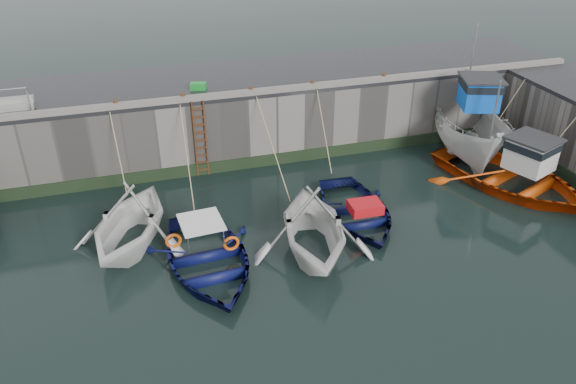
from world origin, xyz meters
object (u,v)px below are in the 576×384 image
object	(u,v)px
boat_near_blacktrim	(312,251)
bollard_b	(183,97)
ladder	(200,140)
bollard_e	(384,77)
bollard_c	(251,90)
bollard_d	(312,84)
fish_crate	(198,86)
boat_near_blue	(208,267)
bollard_a	(116,104)
boat_near_white	(133,245)
boat_near_navy	(355,216)
boat_far_orange	(512,176)
boat_far_white	(469,129)

from	to	relation	value
boat_near_blacktrim	bollard_b	world-z (taller)	bollard_b
ladder	bollard_e	size ratio (longest dim) A/B	11.43
ladder	bollard_c	world-z (taller)	bollard_c
bollard_b	bollard_d	distance (m)	5.30
fish_crate	bollard_c	size ratio (longest dim) A/B	2.25
boat_near_blue	bollard_b	xyz separation A→B (m)	(0.38, 6.54, 3.30)
bollard_a	bollard_e	distance (m)	11.00
boat_near_white	boat_near_blue	size ratio (longest dim) A/B	0.89
boat_near_white	bollard_b	size ratio (longest dim) A/B	16.85
ladder	fish_crate	distance (m)	2.26
boat_near_blacktrim	bollard_b	size ratio (longest dim) A/B	17.40
fish_crate	bollard_b	xyz separation A→B (m)	(-0.78, -1.12, 0.00)
boat_near_blue	bollard_d	distance (m)	9.27
boat_near_blacktrim	boat_near_blue	bearing A→B (deg)	-173.02
boat_near_blacktrim	bollard_d	bearing A→B (deg)	81.53
fish_crate	bollard_a	size ratio (longest dim) A/B	2.25
boat_near_navy	boat_far_orange	world-z (taller)	boat_far_orange
boat_near_white	boat_near_blacktrim	bearing A→B (deg)	3.68
boat_near_navy	bollard_b	xyz separation A→B (m)	(-5.26, 5.14, 3.30)
bollard_a	bollard_d	distance (m)	7.80
ladder	boat_near_blacktrim	xyz separation A→B (m)	(2.56, -6.39, -1.59)
boat_near_navy	bollard_a	bearing A→B (deg)	148.65
bollard_b	bollard_c	xyz separation A→B (m)	(2.70, 0.00, 0.00)
ladder	fish_crate	bearing A→B (deg)	79.08
boat_near_navy	boat_far_white	bearing A→B (deg)	29.68
fish_crate	boat_near_navy	bearing A→B (deg)	-37.49
boat_far_orange	bollard_a	size ratio (longest dim) A/B	27.83
ladder	bollard_d	xyz separation A→B (m)	(4.80, 0.34, 1.71)
bollard_c	bollard_e	bearing A→B (deg)	0.00
boat_near_blue	bollard_d	bearing A→B (deg)	45.07
fish_crate	ladder	bearing A→B (deg)	-83.98
boat_near_blacktrim	bollard_b	bearing A→B (deg)	124.45
boat_near_blacktrim	ladder	bearing A→B (deg)	121.81
boat_far_orange	bollard_b	size ratio (longest dim) A/B	27.83
bollard_c	fish_crate	bearing A→B (deg)	149.68
ladder	boat_near_navy	world-z (taller)	ladder
boat_near_white	boat_near_blue	distance (m)	2.92
boat_far_white	boat_far_orange	world-z (taller)	boat_far_white
boat_near_white	boat_near_navy	xyz separation A→B (m)	(7.84, -0.52, 0.00)
boat_near_white	bollard_a	distance (m)	5.68
boat_near_white	bollard_e	xyz separation A→B (m)	(11.08, 4.62, 3.30)
bollard_a	bollard_b	bearing A→B (deg)	0.00
bollard_c	bollard_d	distance (m)	2.60
boat_near_navy	fish_crate	bearing A→B (deg)	127.73
boat_near_white	boat_near_blue	bearing A→B (deg)	-17.01
bollard_a	bollard_b	size ratio (longest dim) A/B	1.00
boat_far_orange	bollard_c	distance (m)	10.87
boat_far_orange	boat_near_blue	bearing A→B (deg)	166.27
bollard_a	bollard_c	size ratio (longest dim) A/B	1.00
boat_near_blue	bollard_e	xyz separation A→B (m)	(8.88, 6.54, 3.30)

